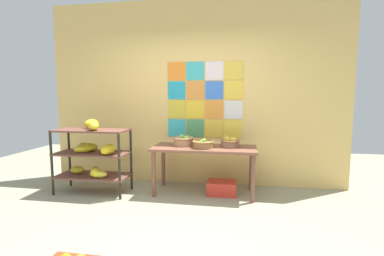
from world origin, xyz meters
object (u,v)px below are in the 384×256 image
object	(u,v)px
banana_shelf_unit	(92,152)
fruit_basket_centre	(203,144)
display_table	(204,153)
produce_crate_under_table	(222,188)
fruit_basket_back_left	(183,140)
fruit_basket_left	(230,142)

from	to	relation	value
banana_shelf_unit	fruit_basket_centre	size ratio (longest dim) A/B	3.65
display_table	fruit_basket_centre	xyz separation A→B (m)	(-0.01, -0.09, 0.15)
display_table	fruit_basket_centre	size ratio (longest dim) A/B	5.04
fruit_basket_centre	produce_crate_under_table	world-z (taller)	fruit_basket_centre
banana_shelf_unit	fruit_basket_back_left	xyz separation A→B (m)	(1.32, 0.31, 0.17)
fruit_basket_back_left	fruit_basket_left	world-z (taller)	fruit_basket_back_left
fruit_basket_left	display_table	bearing A→B (deg)	-169.44
fruit_basket_back_left	produce_crate_under_table	world-z (taller)	fruit_basket_back_left
display_table	fruit_basket_left	distance (m)	0.41
fruit_basket_centre	fruit_basket_back_left	distance (m)	0.35
display_table	fruit_basket_centre	world-z (taller)	fruit_basket_centre
fruit_basket_centre	fruit_basket_back_left	world-z (taller)	fruit_basket_back_left
fruit_basket_left	fruit_basket_centre	bearing A→B (deg)	-157.43
fruit_basket_centre	fruit_basket_back_left	size ratio (longest dim) A/B	0.92
display_table	fruit_basket_back_left	world-z (taller)	fruit_basket_back_left
banana_shelf_unit	fruit_basket_back_left	size ratio (longest dim) A/B	3.37
display_table	produce_crate_under_table	world-z (taller)	display_table
fruit_basket_centre	display_table	bearing A→B (deg)	83.30
display_table	fruit_basket_back_left	bearing A→B (deg)	167.82
display_table	fruit_basket_centre	distance (m)	0.17
fruit_basket_left	produce_crate_under_table	bearing A→B (deg)	-147.67
banana_shelf_unit	produce_crate_under_table	xyz separation A→B (m)	(1.91, 0.24, -0.51)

